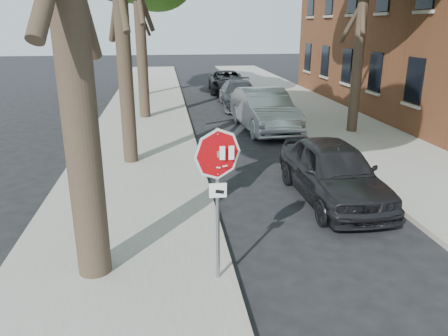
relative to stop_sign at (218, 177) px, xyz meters
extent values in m
plane|color=black|center=(0.70, 0.03, -1.95)|extent=(120.00, 120.00, 0.00)
cube|color=gray|center=(-1.80, 12.03, -1.89)|extent=(4.00, 55.00, 0.12)
cube|color=gray|center=(6.70, 12.03, -1.89)|extent=(4.00, 55.00, 0.12)
cube|color=#9E9384|center=(0.25, 12.03, -1.88)|extent=(0.12, 55.00, 0.13)
cube|color=#9E9384|center=(4.65, 12.03, -1.88)|extent=(0.12, 55.00, 0.13)
cylinder|color=gray|center=(0.00, 0.03, -0.53)|extent=(0.06, 0.06, 2.60)
cube|color=#99999E|center=(0.00, 0.00, 0.37)|extent=(0.05, 0.06, 0.10)
cylinder|color=#99999E|center=(0.00, -0.01, 0.37)|extent=(0.76, 0.32, 0.82)
cylinder|color=white|center=(0.00, -0.02, 0.37)|extent=(0.76, 0.32, 0.82)
cylinder|color=#BA070C|center=(0.00, -0.03, 0.37)|extent=(0.68, 0.29, 0.74)
cube|color=white|center=(-0.21, -0.04, 0.39)|extent=(0.08, 0.00, 0.22)
cube|color=white|center=(-0.07, -0.04, 0.39)|extent=(0.08, 0.00, 0.22)
cube|color=white|center=(0.07, -0.04, 0.39)|extent=(0.08, 0.00, 0.22)
cube|color=white|center=(0.21, -0.04, 0.39)|extent=(0.08, 0.00, 0.22)
cube|color=silver|center=(-0.11, -0.04, 0.18)|extent=(0.08, 0.00, 0.03)
cube|color=silver|center=(0.00, -0.04, 0.16)|extent=(0.08, 0.00, 0.03)
cube|color=silver|center=(0.11, -0.04, 0.18)|extent=(0.08, 0.00, 0.03)
cube|color=white|center=(0.00, -0.01, -0.23)|extent=(0.28, 0.02, 0.24)
cube|color=black|center=(0.03, -0.03, -0.25)|extent=(0.15, 0.00, 0.08)
cylinder|color=black|center=(-1.90, 7.03, 2.92)|extent=(0.44, 0.44, 9.50)
cylinder|color=black|center=(-1.70, 14.03, 3.17)|extent=(0.48, 0.48, 10.00)
cylinder|color=black|center=(-2.00, 21.03, 2.67)|extent=(0.40, 0.40, 9.00)
cylinder|color=black|center=(6.70, 10.03, 2.67)|extent=(0.40, 0.40, 9.00)
imported|color=black|center=(3.30, 3.39, -1.20)|extent=(1.86, 4.45, 1.50)
imported|color=#929399|center=(3.30, 11.15, -1.10)|extent=(2.14, 5.26, 1.70)
imported|color=#57565C|center=(3.16, 16.42, -1.25)|extent=(2.19, 4.88, 1.39)
imported|color=black|center=(3.30, 21.99, -1.27)|extent=(2.60, 5.05, 1.36)
camera|label=1|loc=(-0.78, -6.42, 2.27)|focal=35.00mm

